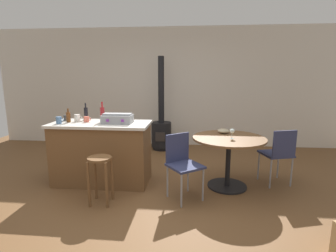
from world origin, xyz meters
name	(u,v)px	position (x,y,z in m)	size (l,w,h in m)	color
ground_plane	(141,198)	(0.00, 0.00, 0.00)	(8.80, 8.80, 0.00)	brown
back_wall	(164,87)	(0.00, 2.88, 1.35)	(8.00, 0.10, 2.70)	beige
kitchen_island	(102,152)	(-0.69, 0.49, 0.47)	(1.47, 0.70, 0.94)	brown
wooden_stool	(100,171)	(-0.48, -0.18, 0.44)	(0.30, 0.30, 0.62)	brown
dining_table	(229,149)	(1.21, 0.49, 0.58)	(1.05, 1.05, 0.75)	black
folding_chair_near	(279,152)	(1.96, 0.63, 0.51)	(0.50, 0.50, 0.86)	navy
folding_chair_far	(182,161)	(0.55, 0.09, 0.51)	(0.56, 0.56, 0.86)	navy
wood_stove	(161,128)	(-0.01, 2.38, 0.49)	(0.44, 0.45, 2.03)	black
toolbox	(117,119)	(-0.42, 0.47, 1.01)	(0.44, 0.26, 0.15)	gray
bottle_0	(68,117)	(-1.18, 0.47, 1.02)	(0.06, 0.06, 0.21)	#603314
bottle_1	(102,114)	(-0.68, 0.55, 1.06)	(0.06, 0.06, 0.31)	maroon
bottle_2	(86,113)	(-1.02, 0.74, 1.04)	(0.06, 0.06, 0.26)	black
cup_0	(87,119)	(-0.92, 0.52, 0.98)	(0.12, 0.08, 0.08)	#DB6651
cup_1	(66,118)	(-1.28, 0.61, 0.98)	(0.11, 0.08, 0.09)	#383838
cup_2	(59,120)	(-1.26, 0.34, 0.99)	(0.12, 0.08, 0.10)	#4C7099
cup_3	(77,118)	(-1.08, 0.55, 0.99)	(0.12, 0.09, 0.11)	white
wine_glass	(232,131)	(1.23, 0.41, 0.86)	(0.07, 0.07, 0.14)	silver
serving_bowl	(223,131)	(1.15, 0.77, 0.79)	(0.18, 0.18, 0.07)	tan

